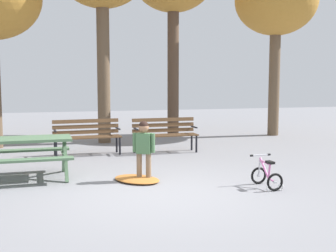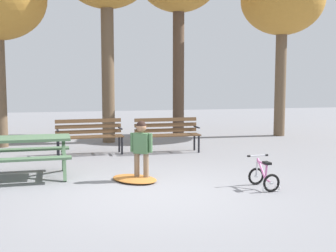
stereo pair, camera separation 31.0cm
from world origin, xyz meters
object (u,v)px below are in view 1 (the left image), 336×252
(child_standing, at_px, (144,146))
(kids_bicycle, at_px, (267,176))
(park_bench_far_left, at_px, (87,134))
(picnic_table, at_px, (20,147))
(park_bench_left, at_px, (165,132))

(child_standing, relative_size, kids_bicycle, 1.87)
(park_bench_far_left, xyz_separation_m, kids_bicycle, (2.69, -4.03, -0.31))
(picnic_table, xyz_separation_m, park_bench_far_left, (1.37, 2.35, -0.08))
(park_bench_far_left, xyz_separation_m, child_standing, (0.78, -3.00, 0.13))
(park_bench_far_left, bearing_deg, kids_bicycle, -56.24)
(child_standing, bearing_deg, park_bench_left, 68.75)
(park_bench_left, xyz_separation_m, child_standing, (-1.12, -2.88, 0.13))
(child_standing, height_order, kids_bicycle, child_standing)
(park_bench_far_left, relative_size, kids_bicycle, 2.81)
(picnic_table, distance_m, kids_bicycle, 4.41)
(kids_bicycle, bearing_deg, park_bench_left, 101.43)
(child_standing, distance_m, kids_bicycle, 2.22)
(park_bench_far_left, distance_m, child_standing, 3.10)
(park_bench_left, xyz_separation_m, kids_bicycle, (0.79, -3.91, -0.31))
(child_standing, bearing_deg, kids_bicycle, -28.39)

